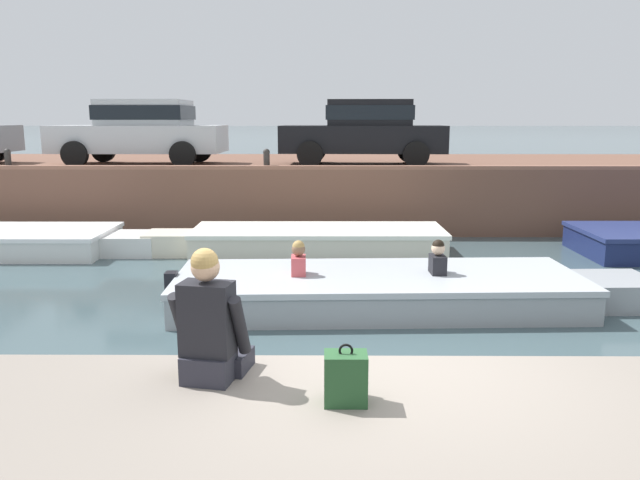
# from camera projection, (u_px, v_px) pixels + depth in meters

# --- Properties ---
(ground_plane) EXTENTS (400.00, 400.00, 0.00)m
(ground_plane) POSITION_uv_depth(u_px,v_px,m) (353.00, 293.00, 9.51)
(ground_plane) COLOR #3D5156
(far_quay_wall) EXTENTS (60.00, 6.00, 1.51)m
(far_quay_wall) POSITION_uv_depth(u_px,v_px,m) (341.00, 189.00, 16.77)
(far_quay_wall) COLOR brown
(far_quay_wall) RESTS_ON ground
(far_wall_coping) EXTENTS (60.00, 0.24, 0.08)m
(far_wall_coping) POSITION_uv_depth(u_px,v_px,m) (344.00, 167.00, 13.79)
(far_wall_coping) COLOR brown
(far_wall_coping) RESTS_ON far_quay_wall
(boat_moored_central_cream) EXTENTS (5.82, 1.68, 0.51)m
(boat_moored_central_cream) POSITION_uv_depth(u_px,v_px,m) (306.00, 241.00, 12.20)
(boat_moored_central_cream) COLOR silver
(boat_moored_central_cream) RESTS_ON ground
(motorboat_passing) EXTENTS (6.88, 2.19, 0.96)m
(motorboat_passing) POSITION_uv_depth(u_px,v_px,m) (396.00, 290.00, 8.79)
(motorboat_passing) COLOR #93999E
(motorboat_passing) RESTS_ON ground
(car_left_inner_silver) EXTENTS (4.04, 2.04, 1.54)m
(car_left_inner_silver) POSITION_uv_depth(u_px,v_px,m) (142.00, 129.00, 15.04)
(car_left_inner_silver) COLOR #B7BABC
(car_left_inner_silver) RESTS_ON far_quay_wall
(car_centre_black) EXTENTS (3.98, 2.02, 1.54)m
(car_centre_black) POSITION_uv_depth(u_px,v_px,m) (365.00, 129.00, 15.00)
(car_centre_black) COLOR black
(car_centre_black) RESTS_ON far_quay_wall
(mooring_bollard_west) EXTENTS (0.15, 0.15, 0.45)m
(mooring_bollard_west) POSITION_uv_depth(u_px,v_px,m) (8.00, 158.00, 13.94)
(mooring_bollard_west) COLOR #2D2B28
(mooring_bollard_west) RESTS_ON far_quay_wall
(mooring_bollard_mid) EXTENTS (0.15, 0.15, 0.45)m
(mooring_bollard_mid) POSITION_uv_depth(u_px,v_px,m) (267.00, 158.00, 13.89)
(mooring_bollard_mid) COLOR #2D2B28
(mooring_bollard_mid) RESTS_ON far_quay_wall
(person_seated_left) EXTENTS (0.58, 0.59, 0.97)m
(person_seated_left) POSITION_uv_depth(u_px,v_px,m) (210.00, 329.00, 4.40)
(person_seated_left) COLOR #282833
(person_seated_left) RESTS_ON near_quay
(bottle_drink) EXTENTS (0.06, 0.06, 0.20)m
(bottle_drink) POSITION_uv_depth(u_px,v_px,m) (188.00, 362.00, 4.52)
(bottle_drink) COLOR #CCC64C
(bottle_drink) RESTS_ON near_quay
(backpack_on_ledge) EXTENTS (0.28, 0.24, 0.41)m
(backpack_on_ledge) POSITION_uv_depth(u_px,v_px,m) (346.00, 378.00, 4.06)
(backpack_on_ledge) COLOR #234C28
(backpack_on_ledge) RESTS_ON near_quay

